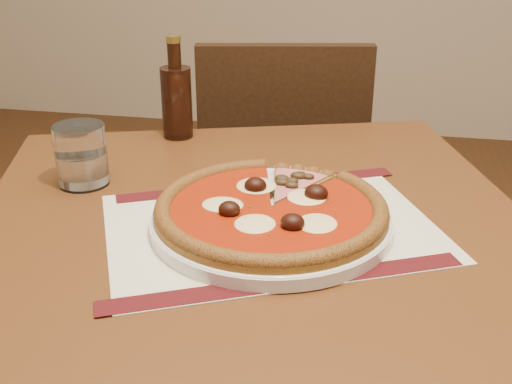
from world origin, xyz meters
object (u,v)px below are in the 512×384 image
at_px(table, 253,276).
at_px(plate, 271,221).
at_px(pizza, 271,208).
at_px(water_glass, 81,155).
at_px(chair_far, 281,178).
at_px(bottle, 176,99).

relative_size(table, plate, 2.98).
xyz_separation_m(pizza, water_glass, (-0.32, 0.09, 0.02)).
distance_m(pizza, water_glass, 0.34).
bearing_deg(chair_far, water_glass, 60.80).
bearing_deg(water_glass, plate, -16.18).
distance_m(table, plate, 0.12).
xyz_separation_m(plate, pizza, (-0.00, -0.00, 0.02)).
distance_m(plate, pizza, 0.02).
xyz_separation_m(chair_far, water_glass, (-0.22, -0.66, 0.30)).
xyz_separation_m(chair_far, pizza, (0.10, -0.76, 0.28)).
relative_size(chair_far, water_glass, 8.79).
distance_m(chair_far, bottle, 0.55).
relative_size(table, pizza, 3.09).
xyz_separation_m(plate, bottle, (-0.24, 0.34, 0.06)).
xyz_separation_m(table, water_glass, (-0.29, 0.06, 0.15)).
height_order(chair_far, bottle, bottle).
distance_m(plate, bottle, 0.42).
xyz_separation_m(table, pizza, (0.03, -0.03, 0.13)).
bearing_deg(chair_far, table, 84.78).
distance_m(table, bottle, 0.42).
height_order(chair_far, pizza, chair_far).
height_order(pizza, bottle, bottle).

